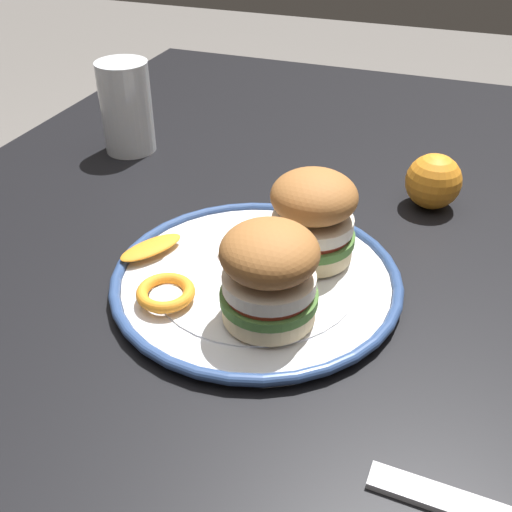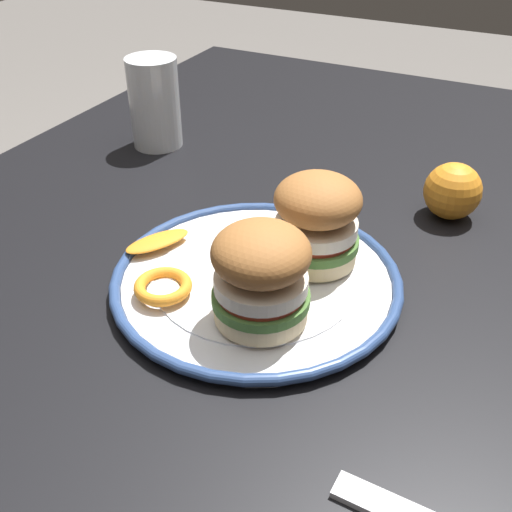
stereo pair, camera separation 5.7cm
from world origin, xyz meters
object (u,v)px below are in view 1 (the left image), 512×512
object	(u,v)px
dining_table	(276,305)
dinner_plate	(256,279)
sandwich_half_right	(269,273)
whole_orange	(433,181)
drinking_glass	(127,113)
sandwich_half_left	(313,215)

from	to	relation	value
dining_table	dinner_plate	world-z (taller)	dinner_plate
sandwich_half_right	dining_table	bearing A→B (deg)	-164.88
dinner_plate	whole_orange	world-z (taller)	whole_orange
dinner_plate	drinking_glass	distance (m)	0.40
sandwich_half_left	whole_orange	world-z (taller)	sandwich_half_left
sandwich_half_left	whole_orange	bearing A→B (deg)	150.23
dinner_plate	sandwich_half_left	xyz separation A→B (m)	(-0.05, 0.04, 0.06)
sandwich_half_left	dining_table	bearing A→B (deg)	-109.53
whole_orange	sandwich_half_left	bearing A→B (deg)	-29.77
drinking_glass	dining_table	bearing A→B (deg)	57.84
sandwich_half_left	sandwich_half_right	size ratio (longest dim) A/B	1.00
sandwich_half_right	drinking_glass	distance (m)	0.47
sandwich_half_right	whole_orange	bearing A→B (deg)	158.82
dining_table	drinking_glass	size ratio (longest dim) A/B	10.40
dining_table	whole_orange	xyz separation A→B (m)	(-0.17, 0.15, 0.12)
dining_table	sandwich_half_left	size ratio (longest dim) A/B	14.17
sandwich_half_right	whole_orange	xyz separation A→B (m)	(-0.30, 0.12, -0.03)
dining_table	drinking_glass	world-z (taller)	drinking_glass
sandwich_half_left	drinking_glass	bearing A→B (deg)	-120.70
dining_table	whole_orange	size ratio (longest dim) A/B	19.70
dining_table	whole_orange	world-z (taller)	whole_orange
dinner_plate	drinking_glass	xyz separation A→B (m)	(-0.26, -0.30, 0.05)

